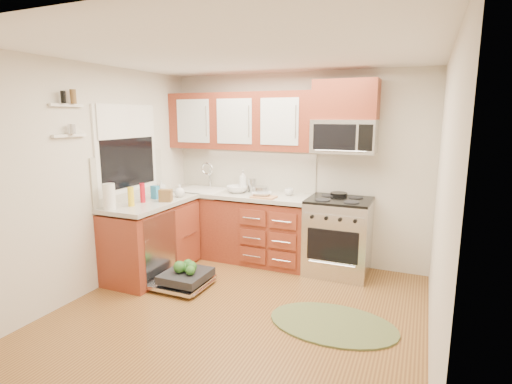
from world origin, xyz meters
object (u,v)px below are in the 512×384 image
at_px(upper_cabinets, 240,121).
at_px(microwave, 344,136).
at_px(sink, 202,198).
at_px(bowl_b, 237,189).
at_px(skillet, 339,194).
at_px(bowl_a, 262,194).
at_px(paper_towel_roll, 109,197).
at_px(cutting_board, 264,197).
at_px(cup, 289,192).
at_px(dishwasher, 183,279).
at_px(range, 338,236).
at_px(rug, 333,324).
at_px(stock_pot, 261,191).

bearing_deg(upper_cabinets, microwave, -1.02).
xyz_separation_m(sink, bowl_b, (0.54, 0.01, 0.17)).
bearing_deg(skillet, bowl_a, -160.31).
bearing_deg(bowl_b, paper_towel_roll, -120.91).
xyz_separation_m(upper_cabinets, bowl_b, (0.02, -0.15, -0.91)).
distance_m(upper_cabinets, paper_towel_roll, 1.98).
height_order(cutting_board, cup, cup).
bearing_deg(paper_towel_roll, upper_cabinets, 62.04).
bearing_deg(upper_cabinets, dishwasher, -96.04).
xyz_separation_m(microwave, bowl_a, (-0.97, -0.26, -0.74)).
height_order(range, rug, range).
distance_m(skillet, bowl_b, 1.35).
height_order(range, dishwasher, range).
height_order(dishwasher, skillet, skillet).
height_order(range, stock_pot, stock_pot).
distance_m(upper_cabinets, rug, 2.87).
relative_size(dishwasher, bowl_a, 2.85).
distance_m(skillet, cutting_board, 0.95).
distance_m(range, rug, 1.40).
relative_size(microwave, dishwasher, 1.09).
bearing_deg(dishwasher, rug, -5.50).
relative_size(microwave, bowl_a, 3.10).
height_order(cutting_board, bowl_b, bowl_b).
height_order(sink, paper_towel_roll, paper_towel_roll).
relative_size(stock_pot, cutting_board, 0.66).
bearing_deg(rug, bowl_b, 141.36).
relative_size(range, skillet, 4.48).
relative_size(dishwasher, bowl_b, 2.47).
height_order(rug, bowl_a, bowl_a).
distance_m(upper_cabinets, sink, 1.21).
height_order(upper_cabinets, skillet, upper_cabinets).
relative_size(stock_pot, bowl_a, 0.82).
relative_size(sink, cutting_board, 2.02).
distance_m(range, cup, 0.84).
relative_size(rug, stock_pot, 6.01).
bearing_deg(range, bowl_b, -179.80).
bearing_deg(sink, rug, -30.81).
bearing_deg(stock_pot, sink, 175.32).
xyz_separation_m(bowl_a, cup, (0.29, 0.22, 0.02)).
bearing_deg(cup, bowl_a, -142.46).
bearing_deg(microwave, stock_pot, -168.44).
bearing_deg(upper_cabinets, bowl_a, -33.12).
relative_size(microwave, bowl_b, 2.68).
distance_m(bowl_a, cup, 0.37).
height_order(rug, stock_pot, stock_pot).
bearing_deg(paper_towel_roll, cup, 44.28).
relative_size(cutting_board, cup, 2.62).
bearing_deg(paper_towel_roll, dishwasher, 24.21).
bearing_deg(cutting_board, cup, 48.38).
relative_size(skillet, cutting_board, 0.69).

